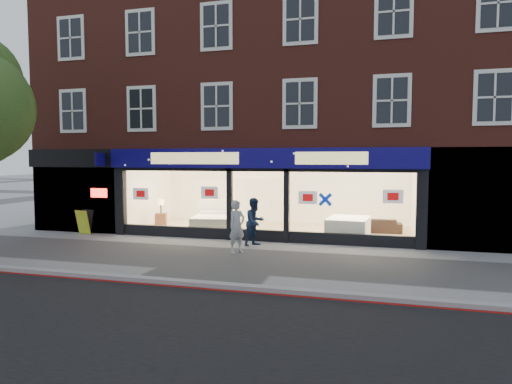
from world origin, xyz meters
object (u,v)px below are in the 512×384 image
at_px(pedestrian_grey, 237,227).
at_px(sofa, 377,225).
at_px(mattress_stack, 348,227).
at_px(display_bed, 214,222).
at_px(a_board, 85,222).
at_px(pedestrian_blue, 255,222).

bearing_deg(pedestrian_grey, sofa, -8.68).
bearing_deg(mattress_stack, display_bed, 177.12).
relative_size(mattress_stack, sofa, 1.02).
distance_m(display_bed, mattress_stack, 5.29).
distance_m(mattress_stack, a_board, 10.11).
height_order(display_bed, pedestrian_blue, pedestrian_blue).
xyz_separation_m(sofa, pedestrian_blue, (-3.94, -3.37, 0.44)).
bearing_deg(display_bed, sofa, -0.92).
bearing_deg(pedestrian_grey, pedestrian_blue, 22.91).
bearing_deg(sofa, display_bed, 6.28).
relative_size(a_board, pedestrian_grey, 0.58).
distance_m(mattress_stack, pedestrian_blue, 3.60).
bearing_deg(a_board, pedestrian_blue, 8.14).
xyz_separation_m(mattress_stack, pedestrian_grey, (-3.19, -3.27, 0.37)).
bearing_deg(pedestrian_grey, mattress_stack, -10.89).
bearing_deg(a_board, mattress_stack, 20.89).
height_order(mattress_stack, pedestrian_blue, pedestrian_blue).
xyz_separation_m(mattress_stack, a_board, (-10.00, -1.48, 0.02)).
distance_m(display_bed, sofa, 6.36).
bearing_deg(sofa, pedestrian_blue, 36.95).
relative_size(mattress_stack, pedestrian_grey, 1.15).
bearing_deg(mattress_stack, pedestrian_blue, -145.73).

